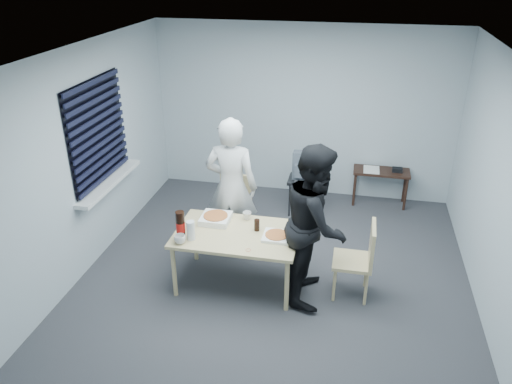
% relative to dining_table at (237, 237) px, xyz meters
% --- Properties ---
extents(room, '(5.00, 5.00, 5.00)m').
position_rel_dining_table_xyz_m(room, '(-1.79, 0.52, 0.83)').
color(room, '#323337').
rests_on(room, ground).
extents(dining_table, '(1.37, 0.87, 0.67)m').
position_rel_dining_table_xyz_m(dining_table, '(0.00, 0.00, 0.00)').
color(dining_table, '#CAB583').
rests_on(dining_table, ground).
extents(chair_far, '(0.42, 0.42, 0.89)m').
position_rel_dining_table_xyz_m(chair_far, '(-0.27, 0.97, -0.09)').
color(chair_far, '#CAB583').
rests_on(chair_far, ground).
extents(chair_right, '(0.42, 0.42, 0.89)m').
position_rel_dining_table_xyz_m(chair_right, '(1.37, 0.06, -0.09)').
color(chair_right, '#CAB583').
rests_on(chair_right, ground).
extents(person_white, '(0.65, 0.42, 1.77)m').
position_rel_dining_table_xyz_m(person_white, '(-0.23, 0.69, 0.28)').
color(person_white, silver).
rests_on(person_white, ground).
extents(person_black, '(0.47, 0.86, 1.77)m').
position_rel_dining_table_xyz_m(person_black, '(0.87, -0.00, 0.28)').
color(person_black, black).
rests_on(person_black, ground).
extents(side_table, '(0.82, 0.37, 0.55)m').
position_rel_dining_table_xyz_m(side_table, '(1.63, 2.40, -0.14)').
color(side_table, '#311C16').
rests_on(side_table, ground).
extents(stool, '(0.39, 0.39, 0.55)m').
position_rel_dining_table_xyz_m(stool, '(0.51, 1.88, -0.17)').
color(stool, black).
rests_on(stool, ground).
extents(backpack, '(0.29, 0.21, 0.41)m').
position_rel_dining_table_xyz_m(backpack, '(0.51, 1.86, 0.14)').
color(backpack, slate).
rests_on(backpack, stool).
extents(pizza_box_a, '(0.33, 0.33, 0.08)m').
position_rel_dining_table_xyz_m(pizza_box_a, '(-0.30, 0.21, 0.10)').
color(pizza_box_a, white).
rests_on(pizza_box_a, dining_table).
extents(pizza_box_b, '(0.29, 0.29, 0.04)m').
position_rel_dining_table_xyz_m(pizza_box_b, '(0.45, -0.01, 0.08)').
color(pizza_box_b, white).
rests_on(pizza_box_b, dining_table).
extents(mug_a, '(0.17, 0.17, 0.10)m').
position_rel_dining_table_xyz_m(mug_a, '(-0.54, -0.33, 0.11)').
color(mug_a, silver).
rests_on(mug_a, dining_table).
extents(mug_b, '(0.10, 0.10, 0.09)m').
position_rel_dining_table_xyz_m(mug_b, '(0.04, 0.33, 0.11)').
color(mug_b, silver).
rests_on(mug_b, dining_table).
extents(cola_glass, '(0.07, 0.07, 0.14)m').
position_rel_dining_table_xyz_m(cola_glass, '(0.21, 0.10, 0.13)').
color(cola_glass, black).
rests_on(cola_glass, dining_table).
extents(soda_bottle, '(0.10, 0.10, 0.32)m').
position_rel_dining_table_xyz_m(soda_bottle, '(-0.57, -0.23, 0.22)').
color(soda_bottle, black).
rests_on(soda_bottle, dining_table).
extents(plastic_cups, '(0.12, 0.12, 0.22)m').
position_rel_dining_table_xyz_m(plastic_cups, '(-0.45, -0.23, 0.17)').
color(plastic_cups, silver).
rests_on(plastic_cups, dining_table).
extents(rubber_band, '(0.07, 0.07, 0.00)m').
position_rel_dining_table_xyz_m(rubber_band, '(0.20, -0.32, 0.06)').
color(rubber_band, red).
rests_on(rubber_band, dining_table).
extents(papers, '(0.23, 0.32, 0.01)m').
position_rel_dining_table_xyz_m(papers, '(1.48, 2.39, -0.06)').
color(papers, white).
rests_on(papers, side_table).
extents(black_box, '(0.17, 0.14, 0.06)m').
position_rel_dining_table_xyz_m(black_box, '(1.85, 2.40, -0.03)').
color(black_box, black).
rests_on(black_box, side_table).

